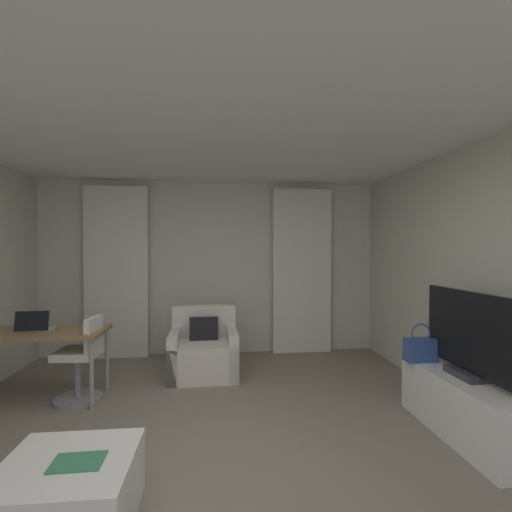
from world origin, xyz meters
The scene contains 14 objects.
ground_plane centered at (0.00, 0.00, 0.00)m, with size 12.00×12.00×0.00m, color gray.
wall_window centered at (0.00, 3.03, 1.30)m, with size 5.12×0.06×2.60m.
ceiling centered at (0.00, 0.00, 2.63)m, with size 5.12×6.12×0.06m, color white.
curtain_left_panel centered at (-1.38, 2.90, 1.25)m, with size 0.90×0.06×2.50m.
curtain_right_panel centered at (1.38, 2.90, 1.25)m, with size 0.90×0.06×2.50m.
armchair centered at (-0.09, 2.03, 0.28)m, with size 0.85×0.81×0.83m.
desk centered at (-1.79, 1.37, 0.68)m, with size 1.38×0.63×0.74m.
desk_chair centered at (-1.33, 1.34, 0.39)m, with size 0.48×0.48×0.88m.
laptop centered at (-1.80, 1.37, 0.78)m, with size 0.33×0.27×0.22m.
coffee_table centered at (-0.77, -0.52, 0.20)m, with size 0.73×0.72×0.39m.
magazine_open centered at (-0.70, -0.55, 0.40)m, with size 0.28×0.21×0.01m.
tv_console centered at (2.19, 0.21, 0.25)m, with size 0.49×1.32×0.50m.
tv_flatscreen centered at (2.19, 0.23, 0.85)m, with size 0.20×1.08×0.73m.
handbag_primary centered at (2.04, 0.69, 0.62)m, with size 0.30×0.14×0.37m.
Camera 1 is at (0.08, -2.72, 1.60)m, focal length 26.30 mm.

